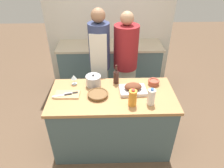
{
  "coord_description": "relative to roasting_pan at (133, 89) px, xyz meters",
  "views": [
    {
      "loc": [
        -0.06,
        -2.01,
        2.38
      ],
      "look_at": [
        0.0,
        0.11,
        0.96
      ],
      "focal_mm": 32.0,
      "sensor_mm": 36.0,
      "label": 1
    }
  ],
  "objects": [
    {
      "name": "juice_jug",
      "position": [
        -0.04,
        -0.26,
        0.05
      ],
      "size": [
        0.09,
        0.09,
        0.22
      ],
      "color": "orange",
      "rests_on": "kitchen_island"
    },
    {
      "name": "back_wall",
      "position": [
        -0.26,
        1.79,
        0.34
      ],
      "size": [
        2.45,
        0.1,
        2.55
      ],
      "color": "silver",
      "rests_on": "ground_plane"
    },
    {
      "name": "person_cook_aproned",
      "position": [
        -0.43,
        0.72,
        0.05
      ],
      "size": [
        0.31,
        0.32,
        1.75
      ],
      "rotation": [
        0.0,
        0.0,
        -0.06
      ],
      "color": "beige",
      "rests_on": "ground_plane"
    },
    {
      "name": "roasting_pan",
      "position": [
        0.0,
        0.0,
        0.0
      ],
      "size": [
        0.35,
        0.26,
        0.12
      ],
      "color": "#BCBCC1",
      "rests_on": "kitchen_island"
    },
    {
      "name": "condiment_bottle_short",
      "position": [
        -0.62,
        1.46,
        0.08
      ],
      "size": [
        0.06,
        0.06,
        0.18
      ],
      "color": "maroon",
      "rests_on": "back_counter"
    },
    {
      "name": "cutting_board",
      "position": [
        -0.82,
        -0.04,
        -0.04
      ],
      "size": [
        0.31,
        0.18,
        0.02
      ],
      "color": "tan",
      "rests_on": "kitchen_island"
    },
    {
      "name": "person_cook_guest",
      "position": [
        -0.03,
        0.78,
        0.0
      ],
      "size": [
        0.38,
        0.38,
        1.69
      ],
      "rotation": [
        0.0,
        0.0,
        0.22
      ],
      "color": "beige",
      "rests_on": "ground_plane"
    },
    {
      "name": "mixing_bowl",
      "position": [
        0.3,
        0.17,
        -0.01
      ],
      "size": [
        0.15,
        0.15,
        0.07
      ],
      "color": "#A84C38",
      "rests_on": "kitchen_island"
    },
    {
      "name": "milk_jug",
      "position": [
        0.18,
        -0.24,
        0.05
      ],
      "size": [
        0.09,
        0.09,
        0.21
      ],
      "color": "white",
      "rests_on": "kitchen_island"
    },
    {
      "name": "wine_bottle_green",
      "position": [
        -0.2,
        0.22,
        0.06
      ],
      "size": [
        0.07,
        0.07,
        0.27
      ],
      "color": "#381E19",
      "rests_on": "kitchen_island"
    },
    {
      "name": "knife_paring",
      "position": [
        -0.77,
        -0.03,
        -0.03
      ],
      "size": [
        0.17,
        0.06,
        0.01
      ],
      "color": "#B7B7BC",
      "rests_on": "cutting_board"
    },
    {
      "name": "wine_glass_left",
      "position": [
        -0.77,
        0.21,
        0.05
      ],
      "size": [
        0.08,
        0.08,
        0.14
      ],
      "color": "silver",
      "rests_on": "kitchen_island"
    },
    {
      "name": "condiment_bottle_tall",
      "position": [
        -0.1,
        1.39,
        0.1
      ],
      "size": [
        0.05,
        0.05,
        0.22
      ],
      "color": "#B28E2D",
      "rests_on": "back_counter"
    },
    {
      "name": "kitchen_island",
      "position": [
        -0.26,
        -0.05,
        -0.49
      ],
      "size": [
        1.58,
        0.76,
        0.88
      ],
      "color": "#4C666B",
      "rests_on": "ground_plane"
    },
    {
      "name": "back_counter",
      "position": [
        -0.26,
        1.44,
        -0.47
      ],
      "size": [
        1.95,
        0.6,
        0.93
      ],
      "color": "#4C666B",
      "rests_on": "ground_plane"
    },
    {
      "name": "ground_plane",
      "position": [
        -0.26,
        -0.05,
        -0.93
      ],
      "size": [
        12.0,
        12.0,
        0.0
      ],
      "primitive_type": "plane",
      "color": "brown"
    },
    {
      "name": "stock_pot",
      "position": [
        -0.51,
        0.17,
        0.02
      ],
      "size": [
        0.2,
        0.2,
        0.17
      ],
      "color": "#B7B7BC",
      "rests_on": "kitchen_island"
    },
    {
      "name": "knife_chef",
      "position": [
        -0.87,
        -0.07,
        -0.03
      ],
      "size": [
        0.24,
        0.08,
        0.01
      ],
      "color": "#B7B7BC",
      "rests_on": "cutting_board"
    },
    {
      "name": "wicker_basket",
      "position": [
        -0.44,
        -0.08,
        -0.02
      ],
      "size": [
        0.26,
        0.26,
        0.05
      ],
      "color": "brown",
      "rests_on": "kitchen_island"
    }
  ]
}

